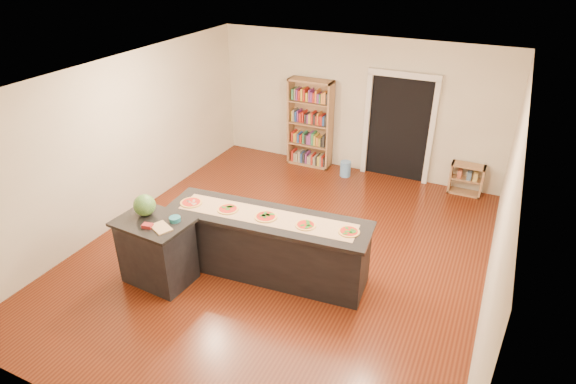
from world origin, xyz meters
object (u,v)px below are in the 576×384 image
at_px(low_shelf, 466,179).
at_px(waste_bin, 345,169).
at_px(watermelon, 145,205).
at_px(kitchen_island, 267,245).
at_px(side_counter, 157,250).
at_px(bookshelf, 310,124).

relative_size(low_shelf, waste_bin, 1.91).
height_order(low_shelf, watermelon, watermelon).
xyz_separation_m(kitchen_island, side_counter, (-1.35, -0.81, 0.01)).
bearing_deg(low_shelf, side_counter, -128.11).
bearing_deg(waste_bin, bookshelf, 166.10).
xyz_separation_m(side_counter, low_shelf, (3.67, 4.68, -0.20)).
xyz_separation_m(side_counter, bookshelf, (0.39, 4.64, 0.43)).
height_order(side_counter, bookshelf, bookshelf).
bearing_deg(side_counter, bookshelf, 89.15).
xyz_separation_m(low_shelf, watermelon, (-3.86, -4.59, 0.85)).
relative_size(side_counter, low_shelf, 1.64).
xyz_separation_m(kitchen_island, low_shelf, (2.32, 3.87, -0.19)).
bearing_deg(kitchen_island, bookshelf, 99.01).
xyz_separation_m(side_counter, watermelon, (-0.19, 0.09, 0.65)).
bearing_deg(waste_bin, low_shelf, 6.32).
bearing_deg(low_shelf, watermelon, -130.02).
distance_m(side_counter, waste_bin, 4.62).
height_order(kitchen_island, bookshelf, bookshelf).
xyz_separation_m(waste_bin, watermelon, (-1.49, -4.33, 1.00)).
relative_size(kitchen_island, waste_bin, 9.21).
distance_m(kitchen_island, bookshelf, 3.98).
height_order(bookshelf, low_shelf, bookshelf).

